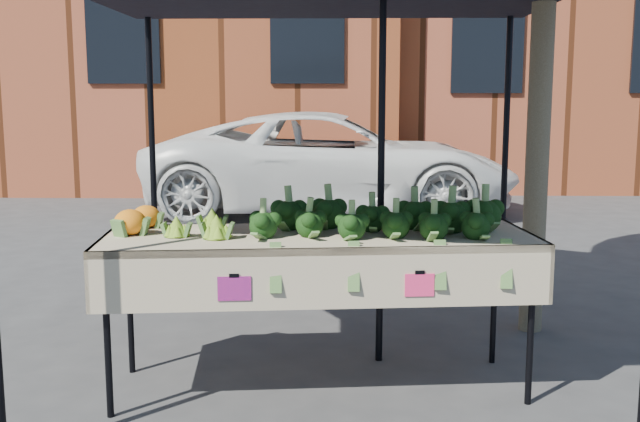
{
  "coord_description": "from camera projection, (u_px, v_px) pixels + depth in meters",
  "views": [
    {
      "loc": [
        0.01,
        -4.15,
        1.65
      ],
      "look_at": [
        -0.1,
        0.09,
        1.0
      ],
      "focal_mm": 41.22,
      "sensor_mm": 36.0,
      "label": 1
    }
  ],
  "objects": [
    {
      "name": "broccoli_heap",
      "position": [
        377.0,
        213.0,
        4.11
      ],
      "size": [
        1.44,
        0.54,
        0.23
      ],
      "primitive_type": "ellipsoid",
      "color": "black",
      "rests_on": "table"
    },
    {
      "name": "romanesco_cluster",
      "position": [
        200.0,
        218.0,
        4.1
      ],
      "size": [
        0.41,
        0.45,
        0.18
      ],
      "primitive_type": "ellipsoid",
      "color": "#87A32B",
      "rests_on": "table"
    },
    {
      "name": "ground",
      "position": [
        336.0,
        380.0,
        4.35
      ],
      "size": [
        90.0,
        90.0,
        0.0
      ],
      "primitive_type": "plane",
      "color": "#333336"
    },
    {
      "name": "table",
      "position": [
        319.0,
        312.0,
        4.18
      ],
      "size": [
        2.47,
        1.03,
        0.9
      ],
      "color": "tan",
      "rests_on": "ground"
    },
    {
      "name": "cauliflower_pair",
      "position": [
        138.0,
        217.0,
        4.19
      ],
      "size": [
        0.21,
        0.41,
        0.16
      ],
      "primitive_type": "ellipsoid",
      "color": "orange",
      "rests_on": "table"
    },
    {
      "name": "canopy",
      "position": [
        324.0,
        144.0,
        4.57
      ],
      "size": [
        3.16,
        3.16,
        2.74
      ],
      "primitive_type": null,
      "color": "black",
      "rests_on": "ground"
    },
    {
      "name": "vehicle",
      "position": [
        332.0,
        28.0,
        10.32
      ],
      "size": [
        1.51,
        2.46,
        5.29
      ],
      "primitive_type": "imported",
      "rotation": [
        0.0,
        0.0,
        1.56
      ],
      "color": "white",
      "rests_on": "ground"
    }
  ]
}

